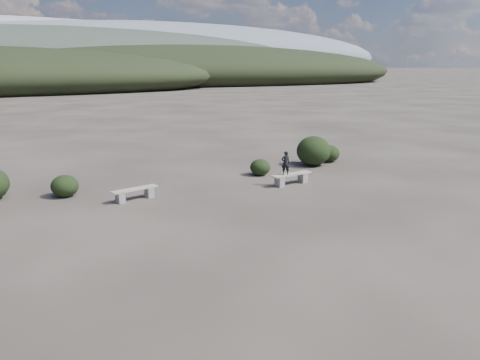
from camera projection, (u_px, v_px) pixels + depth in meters
name	position (u px, v px, depth m)	size (l,w,h in m)	color
ground	(310.00, 238.00, 14.16)	(1200.00, 1200.00, 0.00)	#2B2622
bench_left	(135.00, 193.00, 18.08)	(1.89, 0.88, 0.46)	slate
bench_right	(291.00, 178.00, 20.41)	(2.01, 0.76, 0.49)	slate
seated_person	(286.00, 163.00, 20.04)	(0.37, 0.24, 1.02)	black
shrub_a	(65.00, 186.00, 18.51)	(1.07, 1.07, 0.87)	black
shrub_c	(260.00, 167.00, 22.11)	(0.97, 0.97, 0.77)	black
shrub_d	(314.00, 151.00, 24.18)	(1.75, 1.75, 1.53)	black
shrub_e	(329.00, 153.00, 25.16)	(1.10, 1.10, 0.92)	black
mountain_ridges	(27.00, 56.00, 309.78)	(500.00, 400.00, 56.00)	black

